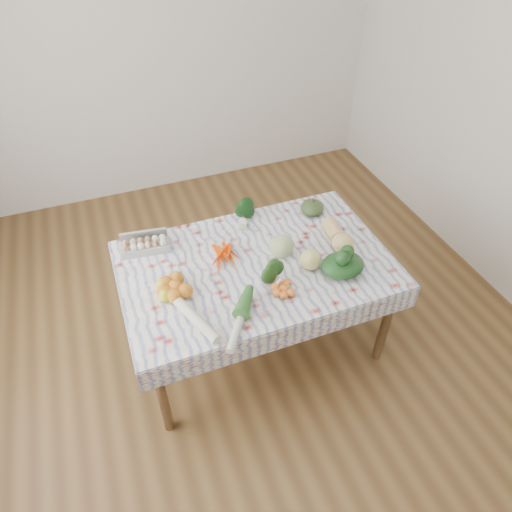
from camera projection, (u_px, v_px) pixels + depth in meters
ground at (256, 339)px, 3.33m from camera, size 4.50×4.50×0.00m
wall_back at (164, 44)px, 3.95m from camera, size 4.00×0.04×2.80m
dining_table at (256, 273)px, 2.88m from camera, size 1.60×1.00×0.75m
tablecloth at (256, 264)px, 2.82m from camera, size 1.66×1.06×0.01m
egg_carton at (145, 246)px, 2.87m from camera, size 0.31×0.15×0.08m
carrot_bunch at (227, 256)px, 2.83m from camera, size 0.28×0.27×0.04m
kale_bunch at (243, 214)px, 3.08m from camera, size 0.20×0.19×0.14m
kabocha_squash at (312, 208)px, 3.16m from camera, size 0.20×0.20×0.10m
cabbage at (281, 246)px, 2.82m from camera, size 0.16×0.16×0.15m
butternut_squash at (338, 235)px, 2.92m from camera, size 0.16×0.30×0.14m
orange_cluster at (175, 287)px, 2.60m from camera, size 0.32×0.32×0.09m
broccoli at (274, 277)px, 2.66m from camera, size 0.18×0.18×0.10m
mandarin_cluster at (284, 288)px, 2.62m from camera, size 0.20×0.20×0.05m
grapefruit at (311, 260)px, 2.75m from camera, size 0.16×0.16×0.13m
spinach_bag at (343, 265)px, 2.72m from camera, size 0.27×0.22×0.12m
daikon at (195, 319)px, 2.45m from camera, size 0.19×0.40×0.06m
leek at (240, 320)px, 2.45m from camera, size 0.28×0.38×0.05m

